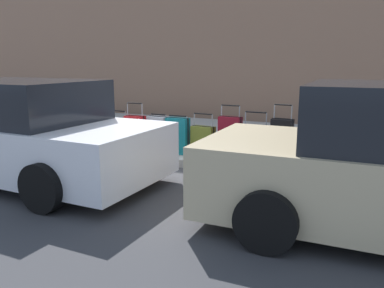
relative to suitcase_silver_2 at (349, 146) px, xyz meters
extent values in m
plane|color=#333335|center=(2.98, 0.55, -0.52)|extent=(40.00, 40.00, 0.00)
cube|color=#9E9B93|center=(2.98, -1.95, -0.45)|extent=(18.00, 5.00, 0.14)
cylinder|color=gray|center=(-0.35, 0.09, 0.27)|extent=(0.02, 0.02, 0.04)
cylinder|color=black|center=(-0.34, 0.09, -0.36)|extent=(0.05, 0.02, 0.04)
cube|color=#9EA0A8|center=(0.00, 0.00, 0.00)|extent=(0.49, 0.27, 0.76)
cube|color=black|center=(0.00, 0.00, 0.00)|extent=(0.49, 0.07, 0.78)
cylinder|color=gray|center=(-0.21, 0.01, 0.47)|extent=(0.02, 0.02, 0.18)
cylinder|color=gray|center=(0.21, -0.01, 0.47)|extent=(0.02, 0.02, 0.18)
cylinder|color=black|center=(0.00, 0.00, 0.56)|extent=(0.42, 0.04, 0.02)
cylinder|color=black|center=(-0.22, 0.01, -0.36)|extent=(0.04, 0.02, 0.04)
cylinder|color=black|center=(0.22, -0.01, -0.36)|extent=(0.04, 0.02, 0.04)
cube|color=red|center=(0.56, 0.09, -0.13)|extent=(0.50, 0.23, 0.50)
cube|color=black|center=(0.56, 0.09, -0.13)|extent=(0.51, 0.06, 0.52)
cylinder|color=gray|center=(0.35, 0.08, 0.24)|extent=(0.02, 0.02, 0.23)
cylinder|color=gray|center=(0.78, 0.10, 0.24)|extent=(0.02, 0.02, 0.23)
cylinder|color=black|center=(0.56, 0.09, 0.35)|extent=(0.44, 0.04, 0.02)
cylinder|color=black|center=(0.34, 0.08, -0.36)|extent=(0.04, 0.02, 0.04)
cylinder|color=black|center=(0.79, 0.10, -0.36)|extent=(0.04, 0.02, 0.04)
cube|color=black|center=(1.06, 0.07, 0.00)|extent=(0.36, 0.24, 0.78)
cube|color=black|center=(1.06, 0.07, 0.00)|extent=(0.36, 0.06, 0.79)
cylinder|color=gray|center=(0.91, 0.08, 0.51)|extent=(0.02, 0.02, 0.24)
cylinder|color=gray|center=(1.21, 0.07, 0.51)|extent=(0.02, 0.02, 0.24)
cylinder|color=black|center=(1.06, 0.07, 0.63)|extent=(0.29, 0.04, 0.02)
cylinder|color=black|center=(0.91, 0.08, -0.36)|extent=(0.04, 0.02, 0.04)
cylinder|color=black|center=(1.21, 0.07, -0.36)|extent=(0.04, 0.02, 0.04)
cube|color=navy|center=(1.53, 0.04, -0.07)|extent=(0.45, 0.27, 0.62)
cube|color=black|center=(1.53, 0.04, -0.07)|extent=(0.45, 0.06, 0.63)
cylinder|color=gray|center=(1.34, 0.05, 0.36)|extent=(0.02, 0.02, 0.24)
cylinder|color=gray|center=(1.71, 0.04, 0.36)|extent=(0.02, 0.02, 0.24)
cylinder|color=black|center=(1.53, 0.04, 0.48)|extent=(0.38, 0.04, 0.02)
cylinder|color=black|center=(1.33, 0.05, -0.36)|extent=(0.04, 0.02, 0.04)
cylinder|color=black|center=(1.72, 0.03, -0.36)|extent=(0.04, 0.02, 0.04)
cube|color=maroon|center=(2.02, -0.05, -0.01)|extent=(0.42, 0.22, 0.74)
cube|color=black|center=(2.02, -0.05, -0.01)|extent=(0.42, 0.06, 0.76)
cylinder|color=gray|center=(1.85, -0.04, 0.46)|extent=(0.02, 0.02, 0.20)
cylinder|color=gray|center=(2.19, -0.06, 0.46)|extent=(0.02, 0.02, 0.20)
cylinder|color=black|center=(2.02, -0.05, 0.56)|extent=(0.35, 0.05, 0.02)
cylinder|color=black|center=(1.84, -0.04, -0.36)|extent=(0.05, 0.02, 0.04)
cylinder|color=black|center=(2.20, -0.06, -0.36)|extent=(0.05, 0.02, 0.04)
cube|color=#59601E|center=(2.51, 0.04, -0.11)|extent=(0.45, 0.24, 0.55)
cube|color=black|center=(2.51, 0.04, -0.11)|extent=(0.44, 0.08, 0.56)
cylinder|color=gray|center=(2.33, 0.06, 0.28)|extent=(0.02, 0.02, 0.23)
cylinder|color=gray|center=(2.70, 0.03, 0.28)|extent=(0.02, 0.02, 0.23)
cylinder|color=black|center=(2.51, 0.04, 0.40)|extent=(0.37, 0.06, 0.02)
cylinder|color=black|center=(2.32, 0.06, -0.36)|extent=(0.05, 0.02, 0.04)
cylinder|color=black|center=(2.70, 0.03, -0.36)|extent=(0.05, 0.02, 0.04)
cube|color=#0F606B|center=(3.01, 0.09, -0.04)|extent=(0.42, 0.23, 0.68)
cube|color=black|center=(3.01, 0.09, -0.04)|extent=(0.43, 0.04, 0.70)
cylinder|color=gray|center=(2.83, 0.09, 0.32)|extent=(0.02, 0.02, 0.04)
cylinder|color=gray|center=(3.19, 0.09, 0.32)|extent=(0.02, 0.02, 0.04)
cylinder|color=black|center=(3.01, 0.09, 0.34)|extent=(0.36, 0.02, 0.02)
cylinder|color=black|center=(2.83, 0.09, -0.36)|extent=(0.04, 0.02, 0.04)
cylinder|color=black|center=(3.20, 0.09, -0.36)|extent=(0.04, 0.02, 0.04)
cube|color=#9EA0A8|center=(3.49, -0.04, -0.05)|extent=(0.41, 0.29, 0.67)
cube|color=black|center=(3.49, -0.04, -0.05)|extent=(0.40, 0.08, 0.68)
cylinder|color=gray|center=(3.33, -0.03, 0.30)|extent=(0.02, 0.02, 0.04)
cylinder|color=gray|center=(3.66, -0.05, 0.30)|extent=(0.02, 0.02, 0.04)
cylinder|color=black|center=(3.49, -0.04, 0.32)|extent=(0.34, 0.05, 0.02)
cylinder|color=black|center=(3.32, -0.03, -0.36)|extent=(0.05, 0.02, 0.04)
cylinder|color=black|center=(3.66, -0.05, -0.36)|extent=(0.05, 0.02, 0.04)
cube|color=red|center=(3.96, 0.08, -0.05)|extent=(0.40, 0.22, 0.67)
cube|color=black|center=(3.96, 0.08, -0.05)|extent=(0.40, 0.04, 0.68)
cylinder|color=gray|center=(3.79, 0.08, 0.41)|extent=(0.02, 0.02, 0.25)
cylinder|color=gray|center=(4.13, 0.08, 0.41)|extent=(0.02, 0.02, 0.25)
cylinder|color=black|center=(3.96, 0.08, 0.53)|extent=(0.33, 0.03, 0.02)
cylinder|color=black|center=(3.79, 0.08, -0.36)|extent=(0.04, 0.02, 0.04)
cylinder|color=black|center=(4.13, 0.08, -0.36)|extent=(0.04, 0.02, 0.04)
cube|color=black|center=(4.44, -0.04, -0.12)|extent=(0.43, 0.26, 0.53)
cube|color=black|center=(4.44, -0.04, -0.12)|extent=(0.43, 0.07, 0.54)
cylinder|color=gray|center=(4.26, -0.03, 0.25)|extent=(0.02, 0.02, 0.20)
cylinder|color=gray|center=(4.62, -0.05, 0.25)|extent=(0.02, 0.02, 0.20)
cylinder|color=black|center=(4.44, -0.04, 0.34)|extent=(0.36, 0.05, 0.02)
cylinder|color=black|center=(4.25, -0.03, -0.36)|extent=(0.05, 0.02, 0.04)
cylinder|color=black|center=(4.62, -0.05, -0.36)|extent=(0.05, 0.02, 0.04)
cylinder|color=#D89E0C|center=(5.20, 0.03, -0.07)|extent=(0.20, 0.20, 0.62)
sphere|color=#D89E0C|center=(5.20, 0.03, 0.28)|extent=(0.21, 0.21, 0.21)
cylinder|color=#D89E0C|center=(5.35, 0.03, -0.04)|extent=(0.09, 0.10, 0.09)
cylinder|color=#D89E0C|center=(5.05, 0.03, -0.04)|extent=(0.09, 0.10, 0.09)
cylinder|color=brown|center=(5.87, 0.18, -0.04)|extent=(0.15, 0.15, 0.69)
cylinder|color=black|center=(0.61, 3.03, -0.20)|extent=(0.64, 0.22, 0.64)
cylinder|color=black|center=(0.61, 1.21, -0.20)|extent=(0.64, 0.22, 0.64)
cube|color=silver|center=(4.85, 2.12, 0.04)|extent=(4.85, 2.07, 0.77)
cube|color=black|center=(4.85, 2.12, 0.74)|extent=(2.55, 1.83, 0.63)
cylinder|color=black|center=(6.29, 1.11, -0.20)|extent=(0.65, 0.24, 0.64)
cylinder|color=black|center=(3.40, 3.13, -0.20)|extent=(0.65, 0.24, 0.64)
cylinder|color=black|center=(3.33, 1.22, -0.20)|extent=(0.65, 0.24, 0.64)
camera|label=1|loc=(-0.18, 6.61, 1.33)|focal=36.46mm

